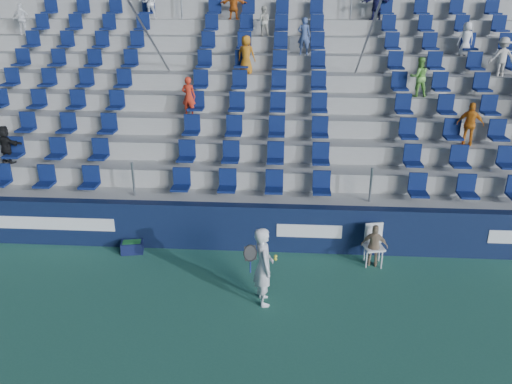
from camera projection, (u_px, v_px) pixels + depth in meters
ground at (236, 324)px, 9.82m from camera, size 70.00×70.00×0.00m
sponsor_wall at (249, 227)px, 12.51m from camera, size 24.00×0.32×1.20m
grandstand at (261, 120)px, 16.66m from camera, size 24.00×8.17×6.63m
tennis_player at (263, 266)px, 10.22m from camera, size 0.69×0.71×1.72m
line_judge_chair at (374, 241)px, 11.88m from camera, size 0.52×0.54×1.00m
line_judge at (374, 246)px, 11.75m from camera, size 0.66×0.38×1.06m
ball_bin at (132, 246)px, 12.49m from camera, size 0.59×0.45×0.30m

